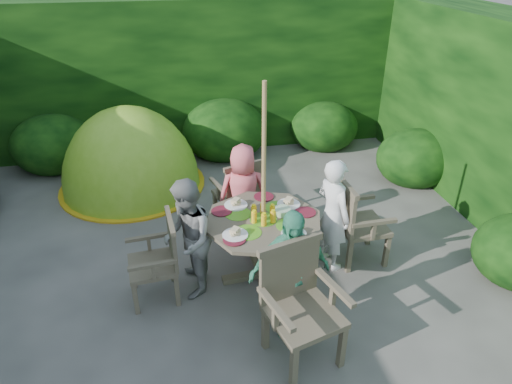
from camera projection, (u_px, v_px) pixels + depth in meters
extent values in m
plane|color=#46443F|center=(212.00, 278.00, 5.07)|extent=(60.00, 60.00, 0.00)
cube|color=black|center=(184.00, 75.00, 7.90)|extent=(9.00, 1.00, 2.50)
cylinder|color=#463D2E|center=(263.00, 250.00, 4.95)|extent=(0.12, 0.12, 0.70)
cube|color=#463D2E|center=(263.00, 273.00, 5.10)|extent=(0.93, 0.19, 0.06)
cube|color=#463D2E|center=(263.00, 273.00, 5.10)|extent=(0.19, 0.93, 0.06)
cylinder|color=#463D2E|center=(263.00, 221.00, 4.77)|extent=(1.39, 1.39, 0.04)
cylinder|color=#4FA41C|center=(247.00, 232.00, 4.54)|extent=(0.29, 0.29, 0.00)
cylinder|color=#4FA41C|center=(290.00, 225.00, 4.66)|extent=(0.29, 0.29, 0.00)
cylinder|color=#4FA41C|center=(238.00, 214.00, 4.85)|extent=(0.29, 0.29, 0.00)
cylinder|color=#4FA41C|center=(278.00, 207.00, 4.97)|extent=(0.29, 0.29, 0.00)
cylinder|color=#4FA41C|center=(263.00, 219.00, 4.76)|extent=(0.29, 0.29, 0.00)
cylinder|color=white|center=(289.00, 204.00, 5.01)|extent=(0.26, 0.26, 0.01)
cylinder|color=white|center=(236.00, 205.00, 5.00)|extent=(0.26, 0.26, 0.01)
cylinder|color=white|center=(235.00, 235.00, 4.49)|extent=(0.26, 0.26, 0.01)
cylinder|color=white|center=(294.00, 234.00, 4.50)|extent=(0.26, 0.26, 0.01)
cylinder|color=#B00B23|center=(305.00, 212.00, 4.87)|extent=(0.23, 0.23, 0.01)
cylinder|color=#B00B23|center=(264.00, 197.00, 5.16)|extent=(0.23, 0.23, 0.01)
cylinder|color=#B00B23|center=(222.00, 211.00, 4.89)|extent=(0.23, 0.23, 0.01)
cylinder|color=#B00B23|center=(234.00, 239.00, 4.42)|extent=(0.23, 0.23, 0.01)
cylinder|color=#B00B23|center=(292.00, 240.00, 4.41)|extent=(0.23, 0.23, 0.01)
cylinder|color=#56AA41|center=(282.00, 211.00, 4.84)|extent=(0.18, 0.18, 0.06)
cylinder|color=olive|center=(264.00, 189.00, 4.58)|extent=(0.05, 0.05, 2.20)
cube|color=#463D2E|center=(362.00, 226.00, 5.19)|extent=(0.53, 0.55, 0.05)
cube|color=#463D2E|center=(387.00, 251.00, 5.16)|extent=(0.05, 0.05, 0.43)
cube|color=#463D2E|center=(369.00, 229.00, 5.54)|extent=(0.05, 0.05, 0.43)
cube|color=#463D2E|center=(349.00, 256.00, 5.07)|extent=(0.05, 0.05, 0.43)
cube|color=#463D2E|center=(334.00, 234.00, 5.45)|extent=(0.05, 0.05, 0.43)
cube|color=#463D2E|center=(344.00, 207.00, 5.01)|extent=(0.06, 0.54, 0.51)
cube|color=#463D2E|center=(375.00, 223.00, 4.87)|extent=(0.52, 0.07, 0.04)
cube|color=#463D2E|center=(354.00, 199.00, 5.32)|extent=(0.52, 0.07, 0.04)
cube|color=#463D2E|center=(152.00, 265.00, 4.63)|extent=(0.51, 0.53, 0.05)
cube|color=#463D2E|center=(133.00, 273.00, 4.85)|extent=(0.05, 0.05, 0.39)
cube|color=#463D2E|center=(135.00, 298.00, 4.50)|extent=(0.05, 0.05, 0.39)
cube|color=#463D2E|center=(172.00, 266.00, 4.95)|extent=(0.05, 0.05, 0.39)
cube|color=#463D2E|center=(177.00, 290.00, 4.61)|extent=(0.05, 0.05, 0.39)
cube|color=#463D2E|center=(172.00, 241.00, 4.56)|extent=(0.09, 0.49, 0.47)
cube|color=#463D2E|center=(148.00, 237.00, 4.74)|extent=(0.47, 0.09, 0.04)
cube|color=#463D2E|center=(153.00, 265.00, 4.33)|extent=(0.47, 0.09, 0.04)
cube|color=#463D2E|center=(236.00, 194.00, 5.91)|extent=(0.62, 0.60, 0.05)
cube|color=#463D2E|center=(243.00, 197.00, 6.26)|extent=(0.06, 0.06, 0.40)
cube|color=#463D2E|center=(215.00, 205.00, 6.08)|extent=(0.06, 0.06, 0.40)
cube|color=#463D2E|center=(258.00, 211.00, 5.94)|extent=(0.06, 0.06, 0.40)
cube|color=#463D2E|center=(229.00, 220.00, 5.76)|extent=(0.06, 0.06, 0.40)
cube|color=#463D2E|center=(244.00, 184.00, 5.61)|extent=(0.48, 0.19, 0.47)
cube|color=#463D2E|center=(253.00, 177.00, 5.92)|extent=(0.19, 0.46, 0.04)
cube|color=#463D2E|center=(218.00, 186.00, 5.71)|extent=(0.19, 0.46, 0.04)
cube|color=#463D2E|center=(304.00, 317.00, 3.89)|extent=(0.71, 0.69, 0.06)
cube|color=#463D2E|center=(294.00, 368.00, 3.73)|extent=(0.07, 0.07, 0.46)
cube|color=#463D2E|center=(342.00, 346.00, 3.92)|extent=(0.07, 0.07, 0.46)
cube|color=#463D2E|center=(265.00, 328.00, 4.10)|extent=(0.07, 0.07, 0.46)
cube|color=#463D2E|center=(311.00, 311.00, 4.30)|extent=(0.07, 0.07, 0.46)
cube|color=#463D2E|center=(289.00, 272.00, 3.96)|extent=(0.56, 0.21, 0.55)
cube|color=#463D2E|center=(276.00, 308.00, 3.67)|extent=(0.21, 0.55, 0.04)
cube|color=#463D2E|center=(334.00, 286.00, 3.90)|extent=(0.21, 0.55, 0.04)
imported|color=white|center=(333.00, 215.00, 4.99)|extent=(0.47, 0.56, 1.32)
imported|color=gray|center=(188.00, 239.00, 4.60)|extent=(0.51, 0.65, 1.29)
imported|color=#EB616A|center=(243.00, 194.00, 5.48)|extent=(0.63, 0.43, 1.24)
imported|color=#48A87F|center=(290.00, 273.00, 4.13)|extent=(0.78, 0.37, 1.31)
ellipsoid|color=#79B222|center=(134.00, 186.00, 6.97)|extent=(2.25, 2.25, 2.47)
ellipsoid|color=black|center=(138.00, 208.00, 6.40)|extent=(0.73, 0.45, 0.85)
cylinder|color=gold|center=(134.00, 185.00, 6.97)|extent=(2.16, 2.16, 0.03)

